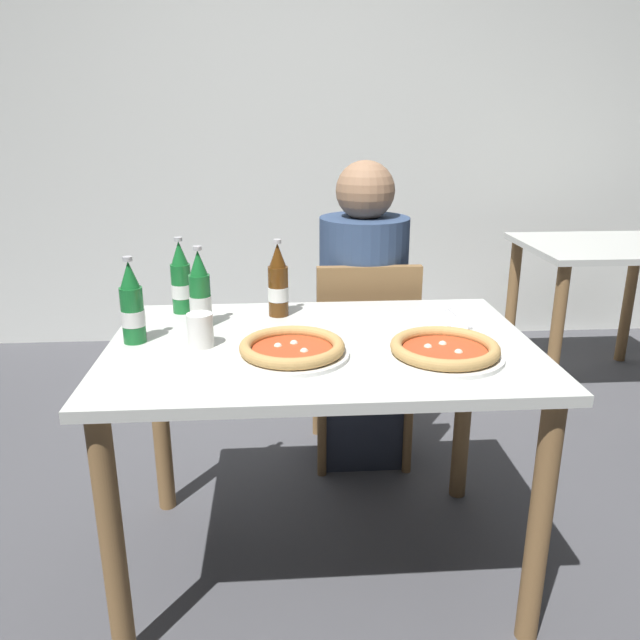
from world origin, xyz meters
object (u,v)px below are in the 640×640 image
Objects in this scene: beer_bottle_center at (278,284)px; paper_cup at (200,330)px; pizza_margherita_near at (292,349)px; pizza_marinara_far at (445,350)px; beer_bottle_right at (132,307)px; beer_bottle_left at (200,293)px; dining_table_background at (602,274)px; diner_seated at (362,323)px; napkin_with_cutlery at (453,319)px; chair_behind_table at (363,351)px; dining_table_main at (321,379)px; beer_bottle_extra at (181,281)px.

beer_bottle_center is 2.60× the size of paper_cup.
pizza_margherita_near is 1.23× the size of beer_bottle_center.
pizza_marinara_far is 1.27× the size of beer_bottle_right.
pizza_marinara_far is at bearing -24.81° from beer_bottle_left.
beer_bottle_left is at bearing -148.53° from dining_table_background.
diner_seated is 0.89m from paper_cup.
diner_seated is at bearing 50.46° from beer_bottle_center.
beer_bottle_left is at bearing 37.27° from beer_bottle_right.
beer_bottle_left reaches higher than dining_table_background.
diner_seated reaches higher than pizza_margherita_near.
diner_seated is 12.73× the size of paper_cup.
beer_bottle_right is at bearing -139.96° from diner_seated.
pizza_marinara_far is (0.40, -0.04, -0.00)m from pizza_margherita_near.
pizza_margherita_near is at bearing -111.17° from diner_seated.
dining_table_background is 3.24× the size of beer_bottle_left.
pizza_margherita_near is at bearing -138.51° from dining_table_background.
beer_bottle_left is 1.28× the size of napkin_with_cutlery.
beer_bottle_right is at bearing 165.53° from paper_cup.
beer_bottle_right is at bearing 37.89° from chair_behind_table.
paper_cup is (-0.65, 0.13, 0.03)m from pizza_marinara_far.
napkin_with_cutlery is at bearing 70.44° from pizza_marinara_far.
beer_bottle_center is (-0.12, 0.26, 0.22)m from dining_table_main.
beer_bottle_extra is at bearing 106.11° from paper_cup.
dining_table_main is 3.82× the size of pizza_marinara_far.
dining_table_background is at bearing 41.49° from pizza_margherita_near.
dining_table_background is at bearing 31.99° from beer_bottle_right.
paper_cup is (-1.87, -1.33, 0.21)m from dining_table_background.
chair_behind_table is at bearing 46.64° from beer_bottle_center.
beer_bottle_left is (-1.88, -1.15, 0.26)m from dining_table_background.
beer_bottle_extra reaches higher than pizza_marinara_far.
pizza_marinara_far is at bearing -82.32° from diner_seated.
beer_bottle_extra is 2.60× the size of paper_cup.
beer_bottle_right is at bearing -148.01° from dining_table_background.
beer_bottle_center is at bearing 137.48° from pizza_marinara_far.
beer_bottle_center is at bearing 51.17° from paper_cup.
beer_bottle_right is at bearing -109.09° from beer_bottle_extra.
napkin_with_cutlery is (0.78, 0.00, -0.10)m from beer_bottle_left.
beer_bottle_right reaches higher than dining_table_background.
beer_bottle_right is (-0.74, -0.62, 0.27)m from diner_seated.
dining_table_main is 6.20× the size of napkin_with_cutlery.
beer_bottle_extra is at bearing 170.36° from napkin_with_cutlery.
beer_bottle_left and beer_bottle_extra have the same top height.
beer_bottle_right reaches higher than napkin_with_cutlery.
beer_bottle_left is 1.00× the size of beer_bottle_right.
beer_bottle_left is at bearing -62.38° from beer_bottle_extra.
chair_behind_table is 0.81m from beer_bottle_left.
beer_bottle_extra is at bearing 148.60° from pizza_marinara_far.
dining_table_background is at bearing 27.18° from beer_bottle_extra.
dining_table_main is at bearing -4.38° from beer_bottle_right.
dining_table_background is 2.22m from beer_bottle_left.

